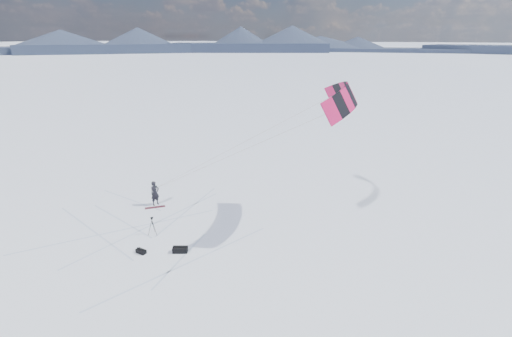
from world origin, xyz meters
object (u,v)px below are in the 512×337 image
at_px(gear_bag_a, 180,250).
at_px(gear_bag_b, 141,251).
at_px(snowboard, 155,207).
at_px(snowkiter, 156,205).
at_px(tripod, 152,223).

height_order(gear_bag_a, gear_bag_b, gear_bag_a).
xyz_separation_m(snowboard, gear_bag_b, (3.31, -5.54, 0.11)).
bearing_deg(snowkiter, gear_bag_a, -111.41).
xyz_separation_m(snowkiter, gear_bag_b, (3.56, -5.99, 0.13)).
height_order(snowkiter, snowboard, snowkiter).
height_order(tripod, gear_bag_a, tripod).
bearing_deg(snowboard, tripod, -94.09).
relative_size(gear_bag_a, gear_bag_b, 1.46).
distance_m(snowboard, gear_bag_b, 6.45).
distance_m(snowkiter, gear_bag_b, 6.97).
height_order(snowkiter, gear_bag_a, snowkiter).
bearing_deg(gear_bag_a, gear_bag_b, -177.60).
distance_m(snowboard, tripod, 4.30).
xyz_separation_m(gear_bag_a, gear_bag_b, (-2.14, -1.06, -0.05)).
distance_m(tripod, gear_bag_b, 2.39).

